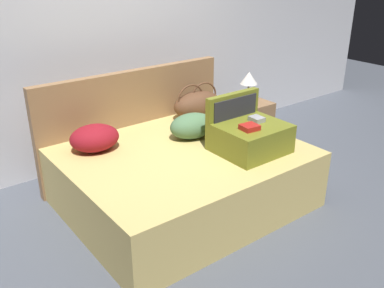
% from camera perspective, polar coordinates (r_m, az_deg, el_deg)
% --- Properties ---
extents(ground_plane, '(12.00, 12.00, 0.00)m').
position_cam_1_polar(ground_plane, '(3.43, 2.97, -10.64)').
color(ground_plane, '#4C515B').
extents(back_wall, '(8.00, 0.10, 2.60)m').
position_cam_1_polar(back_wall, '(4.26, -11.59, 14.75)').
color(back_wall, silver).
rests_on(back_wall, ground).
extents(bed, '(1.85, 1.50, 0.49)m').
position_cam_1_polar(bed, '(3.57, -1.10, -4.50)').
color(bed, tan).
rests_on(bed, ground).
extents(headboard, '(1.88, 0.08, 0.99)m').
position_cam_1_polar(headboard, '(4.07, -7.76, 2.87)').
color(headboard, olive).
rests_on(headboard, ground).
extents(hard_case_large, '(0.53, 0.49, 0.43)m').
position_cam_1_polar(hard_case_large, '(3.44, 7.64, 1.32)').
color(hard_case_large, olive).
rests_on(hard_case_large, bed).
extents(duffel_bag, '(0.52, 0.33, 0.34)m').
position_cam_1_polar(duffel_bag, '(4.14, 0.73, 5.32)').
color(duffel_bag, brown).
rests_on(duffel_bag, bed).
extents(pillow_near_headboard, '(0.44, 0.37, 0.21)m').
position_cam_1_polar(pillow_near_headboard, '(3.52, -12.85, 0.80)').
color(pillow_near_headboard, maroon).
rests_on(pillow_near_headboard, bed).
extents(pillow_center_head, '(0.45, 0.34, 0.22)m').
position_cam_1_polar(pillow_center_head, '(3.67, 0.05, 2.44)').
color(pillow_center_head, '#4C724C').
rests_on(pillow_center_head, bed).
extents(nightstand, '(0.44, 0.40, 0.53)m').
position_cam_1_polar(nightstand, '(4.62, 7.25, 2.39)').
color(nightstand, olive).
rests_on(nightstand, ground).
extents(table_lamp, '(0.18, 0.18, 0.33)m').
position_cam_1_polar(table_lamp, '(4.46, 7.59, 8.51)').
color(table_lamp, '#3F3833').
rests_on(table_lamp, nightstand).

